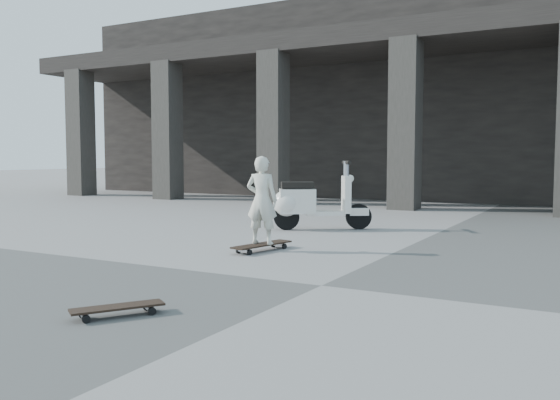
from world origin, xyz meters
The scene contains 6 objects.
ground centered at (0.00, 0.00, 0.00)m, with size 90.00×90.00×0.00m, color #4B4B48.
colonnade centered at (0.00, 13.77, 3.03)m, with size 28.00×8.82×6.00m.
longboard centered at (-1.59, 1.54, 0.08)m, with size 0.43×1.00×0.10m.
skateboard_spare centered at (-0.94, -1.79, 0.07)m, with size 0.55×0.70×0.09m.
child centered at (-1.59, 1.54, 0.68)m, with size 0.43×0.28×1.17m, color silver.
scooter centered at (-2.10, 3.88, 0.47)m, with size 1.49×1.08×1.19m.
Camera 1 is at (2.40, -5.19, 1.26)m, focal length 38.00 mm.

